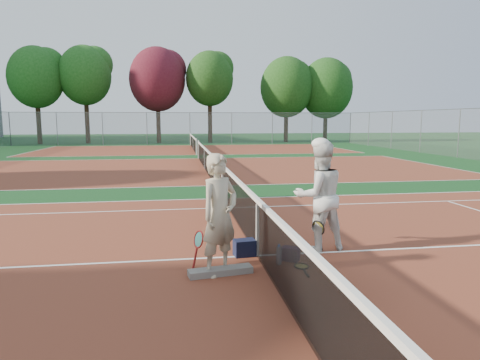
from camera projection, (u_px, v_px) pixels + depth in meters
name	position (u px, v px, depth m)	size (l,w,h in m)	color
ground	(257.00, 256.00, 7.43)	(130.00, 130.00, 0.00)	#0F3A17
court_main	(257.00, 256.00, 7.43)	(23.77, 10.97, 0.01)	brown
court_far_a	(205.00, 168.00, 20.65)	(23.77, 10.97, 0.01)	brown
court_far_b	(193.00, 149.00, 33.86)	(23.77, 10.97, 0.01)	brown
net_main	(257.00, 227.00, 7.36)	(0.10, 10.98, 1.02)	black
net_far_a	(205.00, 158.00, 20.58)	(0.10, 10.98, 1.02)	black
net_far_b	(193.00, 143.00, 33.79)	(0.10, 10.98, 1.02)	black
fence_back	(190.00, 128.00, 40.51)	(32.00, 0.06, 3.00)	slate
player_a	(220.00, 215.00, 6.44)	(0.68, 0.44, 1.86)	#B7A98E
player_b	(319.00, 196.00, 7.71)	(0.96, 0.75, 1.97)	white
racket_red	(199.00, 249.00, 6.82)	(0.17, 0.27, 0.59)	maroon
racket_black_held	(318.00, 237.00, 7.59)	(0.22, 0.27, 0.58)	black
racket_spare	(302.00, 266.00, 6.86)	(0.60, 0.27, 0.03)	black
sports_bag_navy	(244.00, 248.00, 7.42)	(0.36, 0.25, 0.29)	black
sports_bag_purple	(290.00, 254.00, 7.17)	(0.28, 0.20, 0.23)	black
net_cover_canvas	(221.00, 271.00, 6.53)	(0.99, 0.23, 0.10)	slate
water_bottle	(279.00, 256.00, 6.97)	(0.09, 0.09, 0.30)	#A9BFD7
tree_back_0	(36.00, 77.00, 40.50)	(5.08, 5.08, 9.25)	#382314
tree_back_1	(85.00, 76.00, 41.70)	(5.04, 5.04, 9.52)	#382314
tree_back_maroon	(157.00, 80.00, 42.48)	(5.53, 5.53, 9.48)	#382314
tree_back_3	(210.00, 79.00, 42.89)	(4.77, 4.77, 9.16)	#382314
tree_back_4	(287.00, 87.00, 44.52)	(5.48, 5.48, 8.84)	#382314
tree_back_5	(326.00, 88.00, 45.43)	(5.57, 5.57, 8.83)	#382314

